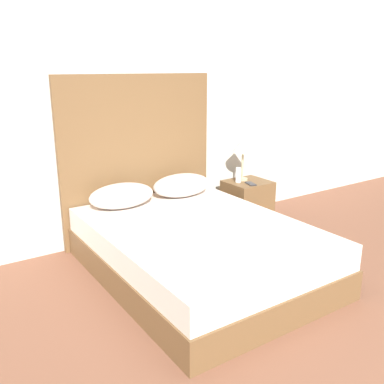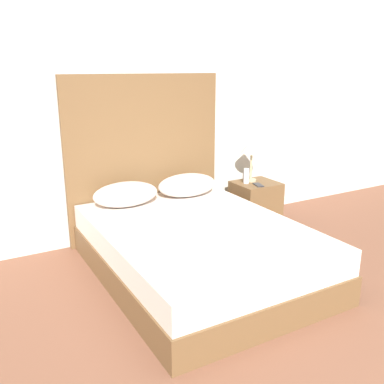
{
  "view_description": "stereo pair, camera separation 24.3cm",
  "coord_description": "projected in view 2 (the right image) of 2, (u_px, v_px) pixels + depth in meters",
  "views": [
    {
      "loc": [
        -1.74,
        -1.04,
        1.66
      ],
      "look_at": [
        0.1,
        1.71,
        0.68
      ],
      "focal_mm": 40.0,
      "sensor_mm": 36.0,
      "label": 1
    },
    {
      "loc": [
        -1.53,
        -1.17,
        1.66
      ],
      "look_at": [
        0.1,
        1.71,
        0.68
      ],
      "focal_mm": 40.0,
      "sensor_mm": 36.0,
      "label": 2
    }
  ],
  "objects": [
    {
      "name": "bed",
      "position": [
        198.0,
        250.0,
        3.5
      ],
      "size": [
        1.51,
        2.01,
        0.43
      ],
      "color": "brown",
      "rests_on": "ground_plane"
    },
    {
      "name": "wall_back",
      "position": [
        131.0,
        100.0,
        4.05
      ],
      "size": [
        10.0,
        0.06,
        2.7
      ],
      "color": "silver",
      "rests_on": "ground_plane"
    },
    {
      "name": "phone_on_nightstand",
      "position": [
        258.0,
        185.0,
        4.46
      ],
      "size": [
        0.11,
        0.16,
        0.01
      ],
      "color": "#232328",
      "rests_on": "nightstand"
    },
    {
      "name": "toiletry_bottle",
      "position": [
        246.0,
        176.0,
        4.52
      ],
      "size": [
        0.06,
        0.06,
        0.16
      ],
      "color": "silver",
      "rests_on": "nightstand"
    },
    {
      "name": "nightstand",
      "position": [
        255.0,
        203.0,
        4.63
      ],
      "size": [
        0.45,
        0.41,
        0.47
      ],
      "color": "brown",
      "rests_on": "ground_plane"
    },
    {
      "name": "pillow_right",
      "position": [
        187.0,
        185.0,
        4.19
      ],
      "size": [
        0.6,
        0.39,
        0.21
      ],
      "color": "silver",
      "rests_on": "bed"
    },
    {
      "name": "headboard",
      "position": [
        145.0,
        158.0,
        4.19
      ],
      "size": [
        1.58,
        0.05,
        1.59
      ],
      "color": "brown",
      "rests_on": "ground_plane"
    },
    {
      "name": "phone_on_bed",
      "position": [
        195.0,
        217.0,
        3.61
      ],
      "size": [
        0.16,
        0.14,
        0.01
      ],
      "color": "#B7B7BC",
      "rests_on": "bed"
    },
    {
      "name": "pillow_left",
      "position": [
        126.0,
        194.0,
        3.89
      ],
      "size": [
        0.6,
        0.39,
        0.21
      ],
      "color": "silver",
      "rests_on": "bed"
    },
    {
      "name": "table_lamp",
      "position": [
        252.0,
        148.0,
        4.52
      ],
      "size": [
        0.24,
        0.24,
        0.46
      ],
      "color": "tan",
      "rests_on": "nightstand"
    }
  ]
}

